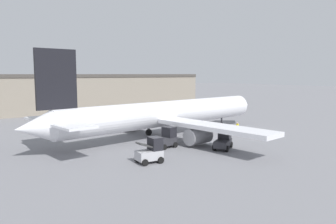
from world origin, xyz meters
TOP-DOWN VIEW (x-y plane):
  - ground_plane at (0.00, 0.00)m, footprint 400.00×400.00m
  - terminal_building at (-11.06, 41.45)m, footprint 87.38×17.06m
  - airplane at (-1.01, -0.13)m, footprint 39.79×34.89m
  - ground_crew_worker at (9.24, -4.41)m, footprint 0.37×0.37m
  - baggage_tug at (0.91, -9.97)m, footprint 3.64×3.13m
  - belt_loader_truck at (-9.29, -10.25)m, footprint 2.57×2.02m
  - pushback_tug at (-4.18, -5.57)m, footprint 2.73×2.30m

SIDE VIEW (x-z plane):
  - ground_plane at x=0.00m, z-range 0.00..0.00m
  - ground_crew_worker at x=9.24m, z-range 0.06..1.75m
  - baggage_tug at x=0.91m, z-range -0.09..2.03m
  - pushback_tug at x=-4.18m, z-range -0.14..2.27m
  - belt_loader_truck at x=-9.29m, z-range -0.12..2.37m
  - airplane at x=-1.01m, z-range -2.47..8.83m
  - terminal_building at x=-11.06m, z-range 0.01..8.62m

